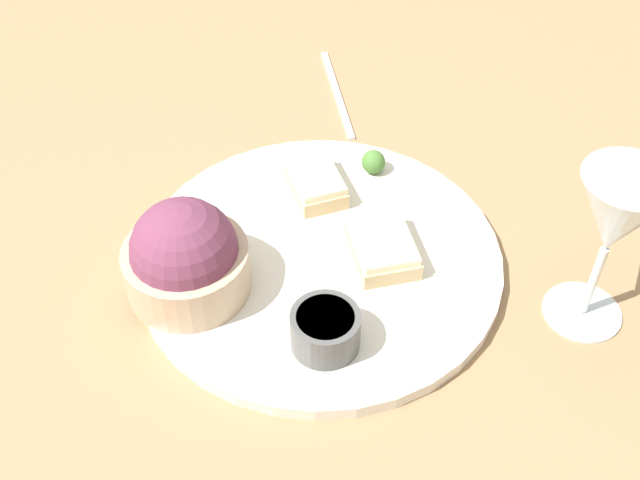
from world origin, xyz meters
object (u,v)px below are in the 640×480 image
object	(u,v)px
salad_bowl	(185,258)
cheese_toast_far	(315,182)
wine_glass	(615,221)
fork	(337,92)
cheese_toast_near	(382,247)
sauce_ramekin	(325,328)

from	to	relation	value
salad_bowl	cheese_toast_far	world-z (taller)	salad_bowl
wine_glass	fork	xyz separation A→B (m)	(0.41, 0.00, -0.12)
wine_glass	cheese_toast_near	bearing A→B (deg)	39.69
salad_bowl	wine_glass	size ratio (longest dim) A/B	0.69
wine_glass	fork	distance (m)	0.43
sauce_ramekin	wine_glass	distance (m)	0.26
sauce_ramekin	cheese_toast_near	distance (m)	0.12
cheese_toast_far	fork	size ratio (longest dim) A/B	0.49
salad_bowl	sauce_ramekin	world-z (taller)	salad_bowl
cheese_toast_far	wine_glass	size ratio (longest dim) A/B	0.50
sauce_ramekin	cheese_toast_far	distance (m)	0.20
wine_glass	sauce_ramekin	bearing A→B (deg)	68.44
fork	cheese_toast_far	bearing A→B (deg)	140.06
cheese_toast_far	fork	bearing A→B (deg)	-39.94
fork	cheese_toast_near	bearing A→B (deg)	155.39
cheese_toast_near	wine_glass	bearing A→B (deg)	-140.31
cheese_toast_far	wine_glass	xyz separation A→B (m)	(-0.26, -0.13, 0.09)
cheese_toast_near	cheese_toast_far	distance (m)	0.11
cheese_toast_far	wine_glass	bearing A→B (deg)	-153.87
salad_bowl	cheese_toast_far	bearing A→B (deg)	-73.92
salad_bowl	cheese_toast_far	distance (m)	0.18
cheese_toast_far	wine_glass	distance (m)	0.31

